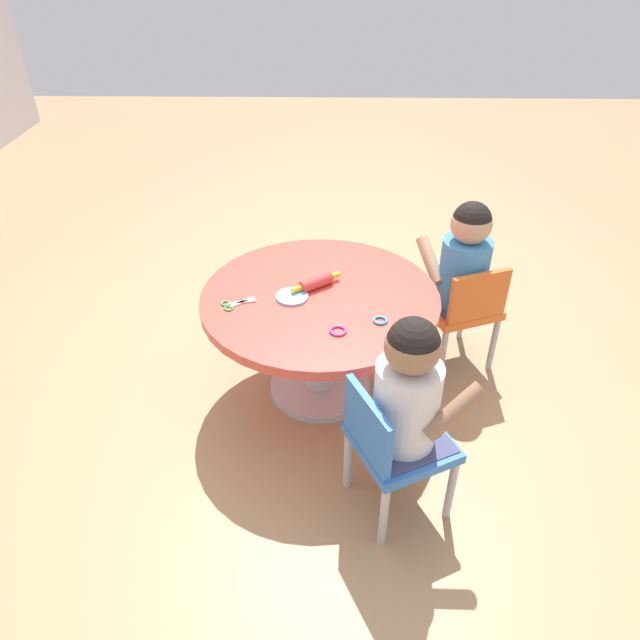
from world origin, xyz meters
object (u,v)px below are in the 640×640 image
object	(u,v)px
rolling_pin	(316,282)
craft_table	(320,317)
child_chair_left	(393,444)
child_chair_right	(462,308)
seated_child_right	(465,259)
craft_scissors	(234,304)
seated_child_left	(409,389)

from	to	relation	value
rolling_pin	craft_table	bearing A→B (deg)	-161.20
child_chair_left	rolling_pin	distance (m)	0.74
child_chair_right	seated_child_right	size ratio (longest dim) A/B	1.05
child_chair_right	craft_scissors	xyz separation A→B (m)	(-0.28, 0.96, 0.19)
craft_table	seated_child_right	bearing A→B (deg)	-68.81
seated_child_left	craft_scissors	distance (m)	0.80
craft_scissors	seated_child_right	bearing A→B (deg)	-71.34
craft_table	seated_child_right	world-z (taller)	seated_child_right
child_chair_left	craft_scissors	world-z (taller)	child_chair_left
seated_child_left	craft_scissors	world-z (taller)	seated_child_left
child_chair_right	craft_scissors	bearing A→B (deg)	106.37
craft_table	seated_child_left	distance (m)	0.67
rolling_pin	seated_child_left	bearing A→B (deg)	-154.58
craft_table	child_chair_right	xyz separation A→B (m)	(0.20, -0.63, -0.08)
child_chair_right	seated_child_right	bearing A→B (deg)	20.73
rolling_pin	craft_scissors	bearing A→B (deg)	112.97
child_chair_left	seated_child_left	world-z (taller)	seated_child_left
child_chair_left	child_chair_right	size ratio (longest dim) A/B	1.00
child_chair_left	seated_child_right	bearing A→B (deg)	-23.12
seated_child_left	rolling_pin	xyz separation A→B (m)	(0.64, 0.30, -0.01)
seated_child_left	seated_child_right	world-z (taller)	same
craft_table	seated_child_left	bearing A→B (deg)	-154.03
seated_child_left	craft_scissors	bearing A→B (deg)	50.54
child_chair_right	rolling_pin	bearing A→B (deg)	102.98
craft_table	craft_scissors	xyz separation A→B (m)	(-0.08, 0.33, 0.11)
seated_child_right	rolling_pin	world-z (taller)	seated_child_right
child_chair_left	craft_scissors	distance (m)	0.81
child_chair_left	child_chair_right	bearing A→B (deg)	-24.91
seated_child_right	craft_scissors	xyz separation A→B (m)	(-0.32, 0.94, -0.03)
craft_table	seated_child_left	world-z (taller)	seated_child_left
seated_child_left	craft_scissors	xyz separation A→B (m)	(0.51, 0.62, -0.03)
child_chair_left	seated_child_left	bearing A→B (deg)	-64.48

